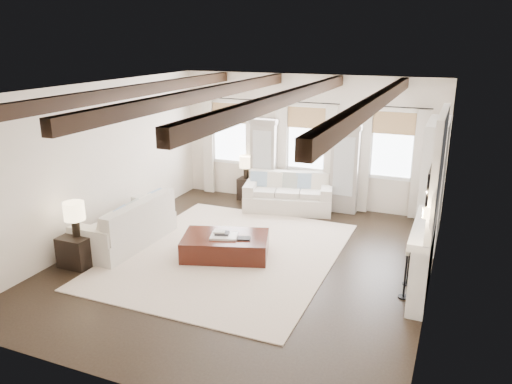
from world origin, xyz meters
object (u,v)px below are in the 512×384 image
at_px(side_table_back, 246,189).
at_px(side_table_front, 79,250).
at_px(ottoman, 226,246).
at_px(sofa_back, 288,195).
at_px(sofa_left, 128,227).

bearing_deg(side_table_back, side_table_front, -105.12).
height_order(ottoman, side_table_front, side_table_front).
relative_size(sofa_back, side_table_front, 3.93).
relative_size(ottoman, side_table_front, 2.81).
height_order(sofa_left, side_table_front, sofa_left).
bearing_deg(ottoman, side_table_back, 89.55).
bearing_deg(sofa_left, side_table_back, 74.82).
bearing_deg(sofa_left, sofa_back, 55.52).
bearing_deg(ottoman, sofa_left, 168.96).
xyz_separation_m(ottoman, side_table_front, (-2.35, -1.36, 0.08)).
bearing_deg(sofa_left, ottoman, 6.74).
distance_m(sofa_back, side_table_back, 1.32).
distance_m(ottoman, side_table_back, 3.56).
relative_size(sofa_back, side_table_back, 3.97).
relative_size(sofa_back, ottoman, 1.40).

